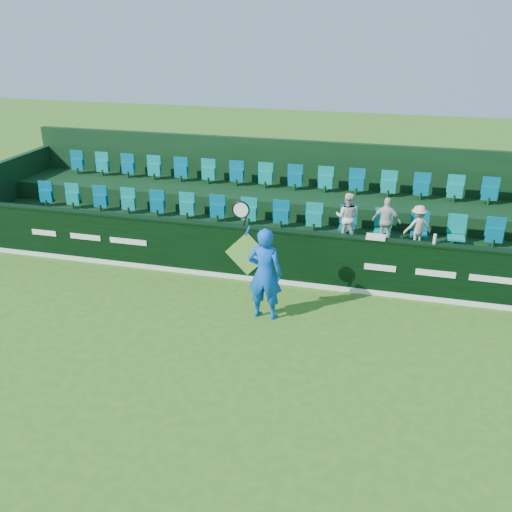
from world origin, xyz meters
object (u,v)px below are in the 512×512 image
(tennis_player, at_px, (265,273))
(spectator_middle, at_px, (386,221))
(drinks_bottle, at_px, (435,239))
(spectator_left, at_px, (347,217))
(spectator_right, at_px, (418,227))
(towel, at_px, (376,237))

(tennis_player, xyz_separation_m, spectator_middle, (2.29, 2.84, 0.37))
(tennis_player, relative_size, drinks_bottle, 11.92)
(spectator_left, distance_m, drinks_bottle, 2.30)
(spectator_middle, bearing_deg, spectator_left, 9.10)
(tennis_player, height_order, spectator_right, tennis_player)
(tennis_player, height_order, towel, tennis_player)
(tennis_player, xyz_separation_m, spectator_left, (1.36, 2.84, 0.39))
(spectator_left, height_order, drinks_bottle, spectator_left)
(spectator_left, bearing_deg, spectator_right, -173.77)
(spectator_middle, height_order, drinks_bottle, spectator_middle)
(spectator_left, distance_m, spectator_right, 1.67)
(spectator_right, bearing_deg, tennis_player, 20.31)
(drinks_bottle, bearing_deg, spectator_middle, 133.89)
(drinks_bottle, bearing_deg, spectator_right, 106.93)
(tennis_player, relative_size, spectator_middle, 2.25)
(spectator_right, height_order, towel, spectator_right)
(spectator_middle, bearing_deg, drinks_bottle, 142.98)
(towel, bearing_deg, drinks_bottle, 0.00)
(spectator_right, xyz_separation_m, drinks_bottle, (0.34, -1.12, 0.14))
(drinks_bottle, bearing_deg, tennis_player, -152.96)
(tennis_player, relative_size, spectator_left, 2.17)
(spectator_middle, distance_m, spectator_right, 0.74)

